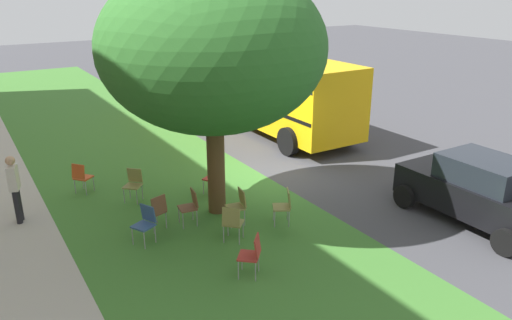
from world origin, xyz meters
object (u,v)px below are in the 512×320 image
at_px(chair_0, 157,210).
at_px(school_bus, 257,80).
at_px(chair_9, 145,222).
at_px(chair_4, 232,221).
at_px(chair_3, 238,204).
at_px(parked_car, 478,189).
at_px(chair_2, 214,176).
at_px(chair_7, 133,182).
at_px(chair_5, 190,204).
at_px(street_tree, 213,49).
at_px(chair_8, 252,253).
at_px(chair_1, 81,176).
at_px(chair_6, 284,204).
at_px(pedestrian_1, 15,187).

height_order(chair_0, school_bus, school_bus).
bearing_deg(chair_9, chair_4, -121.05).
relative_size(chair_3, parked_car, 0.24).
bearing_deg(chair_0, chair_4, -139.62).
relative_size(chair_2, parked_car, 0.24).
distance_m(chair_2, chair_9, 3.01).
bearing_deg(chair_0, parked_car, -118.24).
bearing_deg(chair_7, chair_4, -161.32).
height_order(chair_5, chair_9, same).
xyz_separation_m(chair_0, chair_5, (-0.14, -0.79, 0.00)).
bearing_deg(street_tree, chair_4, 164.46).
xyz_separation_m(street_tree, chair_8, (-3.00, 0.78, -3.55)).
relative_size(chair_1, chair_6, 1.00).
bearing_deg(chair_5, chair_6, -121.39).
bearing_deg(chair_9, chair_5, -76.47).
bearing_deg(chair_7, street_tree, -137.79).
xyz_separation_m(chair_2, chair_9, (-1.61, 2.54, 0.00)).
relative_size(chair_4, chair_7, 1.00).
height_order(street_tree, parked_car, street_tree).
bearing_deg(chair_4, chair_8, 166.46).
relative_size(chair_0, school_bus, 0.08).
bearing_deg(school_bus, pedestrian_1, 115.44).
height_order(chair_1, chair_6, same).
distance_m(chair_9, parked_car, 7.85).
xyz_separation_m(chair_0, chair_2, (1.17, -2.11, 0.00)).
height_order(chair_2, chair_4, same).
height_order(chair_0, chair_1, same).
height_order(chair_7, chair_9, same).
relative_size(chair_9, school_bus, 0.08).
bearing_deg(chair_2, chair_9, 122.42).
height_order(chair_3, chair_7, same).
xyz_separation_m(chair_3, chair_4, (-0.72, 0.56, 0.00)).
bearing_deg(chair_5, school_bus, -41.80).
xyz_separation_m(chair_3, pedestrian_1, (2.88, 4.47, 0.41)).
relative_size(chair_1, chair_5, 1.00).
relative_size(chair_5, pedestrian_1, 0.52).
relative_size(chair_9, parked_car, 0.24).
xyz_separation_m(chair_1, school_bus, (3.64, -7.93, 1.24)).
height_order(chair_2, school_bus, school_bus).
bearing_deg(chair_4, chair_0, 40.38).
xyz_separation_m(chair_9, parked_car, (-3.18, -7.17, 0.32)).
relative_size(chair_0, pedestrian_1, 0.52).
xyz_separation_m(chair_0, parked_car, (-3.62, -6.74, 0.32)).
height_order(chair_0, chair_2, same).
bearing_deg(chair_0, pedestrian_1, 51.20).
distance_m(street_tree, chair_4, 3.92).
bearing_deg(pedestrian_1, chair_7, -95.34).
xyz_separation_m(chair_5, school_bus, (6.90, -6.17, 1.24)).
xyz_separation_m(chair_4, chair_9, (0.99, 1.65, 0.00)).
xyz_separation_m(chair_5, parked_car, (-3.47, -5.95, 0.32)).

